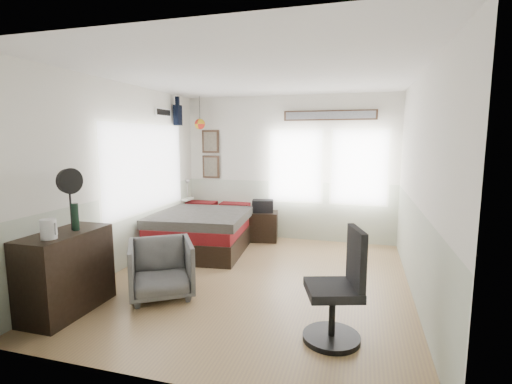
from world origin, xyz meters
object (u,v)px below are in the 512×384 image
at_px(dresser, 66,272).
at_px(bed, 205,229).
at_px(nightstand, 263,226).
at_px(task_chair, 339,296).
at_px(armchair, 161,269).

bearing_deg(dresser, bed, 80.10).
bearing_deg(nightstand, task_chair, -73.54).
bearing_deg(bed, armchair, -86.69).
bearing_deg(nightstand, bed, -149.68).
height_order(dresser, armchair, dresser).
xyz_separation_m(bed, armchair, (0.32, -2.03, 0.02)).
bearing_deg(task_chair, bed, 117.19).
height_order(armchair, task_chair, task_chair).
xyz_separation_m(bed, nightstand, (0.86, 0.73, -0.05)).
distance_m(dresser, nightstand, 3.66).
relative_size(bed, armchair, 2.93).
xyz_separation_m(dresser, armchair, (0.78, 0.65, -0.11)).
bearing_deg(dresser, armchair, 39.68).
bearing_deg(task_chair, dresser, 166.52).
distance_m(armchair, task_chair, 2.18).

